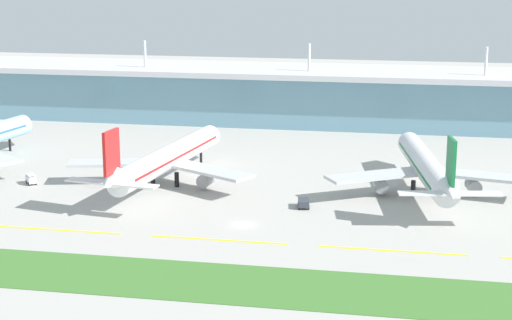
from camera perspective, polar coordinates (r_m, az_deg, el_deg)
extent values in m
plane|color=#A8A59E|center=(174.47, -0.88, -4.45)|extent=(600.00, 600.00, 0.00)
cube|color=#6693A8|center=(282.32, 3.75, 4.21)|extent=(280.00, 28.00, 16.49)
cube|color=silver|center=(280.99, 3.78, 6.04)|extent=(288.00, 34.00, 1.80)
cylinder|color=silver|center=(287.04, -7.60, 7.20)|extent=(0.90, 0.90, 9.00)
cylinder|color=silver|center=(274.82, 3.65, 7.01)|extent=(0.90, 0.90, 9.00)
cylinder|color=silver|center=(273.74, 15.44, 6.53)|extent=(0.90, 0.90, 9.00)
cone|color=#9ED1EA|center=(257.22, -15.33, 2.44)|extent=(6.11, 4.88, 5.51)
cylinder|color=black|center=(250.98, -16.46, 1.00)|extent=(0.70, 0.70, 3.60)
cylinder|color=white|center=(206.39, -5.94, 0.20)|extent=(13.22, 54.75, 5.80)
cone|color=white|center=(232.66, -2.97, 1.77)|extent=(6.01, 4.72, 5.51)
cone|color=white|center=(179.88, -9.92, -1.54)|extent=(5.79, 7.24, 5.72)
cube|color=red|center=(179.19, -9.85, 0.53)|extent=(1.57, 6.44, 9.50)
cube|color=white|center=(182.98, -11.36, -1.41)|extent=(10.34, 4.54, 0.36)
cube|color=white|center=(177.87, -8.28, -1.72)|extent=(10.34, 4.54, 0.36)
cube|color=#B7BABF|center=(208.04, -9.45, -0.18)|extent=(24.93, 12.45, 0.70)
cylinder|color=gray|center=(209.40, -8.94, -0.86)|extent=(3.79, 4.90, 3.20)
cube|color=#B7BABF|center=(198.14, -3.30, -0.71)|extent=(24.20, 17.85, 0.70)
cylinder|color=gray|center=(200.58, -3.45, -1.36)|extent=(3.79, 4.90, 3.20)
cylinder|color=black|center=(225.70, -3.78, 0.17)|extent=(0.70, 0.70, 3.60)
cylinder|color=black|center=(206.22, -7.06, -1.19)|extent=(1.10, 1.10, 3.60)
cylinder|color=black|center=(203.60, -5.44, -1.34)|extent=(1.10, 1.10, 3.60)
cube|color=red|center=(206.30, -5.94, 0.30)|extent=(12.51, 49.36, 0.60)
cylinder|color=silver|center=(200.95, 11.51, -0.37)|extent=(13.99, 50.73, 5.80)
cone|color=silver|center=(227.10, 10.32, 1.28)|extent=(6.09, 4.85, 5.51)
cone|color=silver|center=(173.86, 13.14, -2.22)|extent=(5.95, 7.35, 5.72)
cube|color=#146B38|center=(173.21, 13.19, -0.08)|extent=(1.74, 6.43, 9.50)
cube|color=silver|center=(173.33, 11.32, -2.25)|extent=(10.39, 4.80, 0.36)
cube|color=silver|center=(175.60, 14.86, -2.24)|extent=(10.39, 4.80, 0.36)
cube|color=#B7BABF|center=(195.21, 8.25, -1.04)|extent=(24.02, 18.32, 0.70)
cylinder|color=gray|center=(197.45, 8.52, -1.72)|extent=(3.89, 4.96, 3.20)
cube|color=#B7BABF|center=(199.59, 15.10, -1.06)|extent=(24.90, 11.86, 0.70)
cylinder|color=gray|center=(201.35, 14.63, -1.72)|extent=(3.89, 4.96, 3.20)
cylinder|color=black|center=(220.16, 10.60, -0.38)|extent=(0.70, 0.70, 3.60)
cylinder|color=black|center=(198.70, 10.69, -1.89)|extent=(1.10, 1.10, 3.60)
cylinder|color=black|center=(199.86, 12.50, -1.89)|extent=(1.10, 1.10, 3.60)
cube|color=#146B38|center=(200.85, 11.52, -0.26)|extent=(13.21, 45.76, 0.60)
cube|color=yellow|center=(175.99, -13.50, -4.67)|extent=(28.00, 0.70, 0.04)
cube|color=yellow|center=(165.37, -2.63, -5.48)|extent=(28.00, 0.70, 0.04)
cube|color=yellow|center=(161.36, 9.28, -6.14)|extent=(28.00, 0.70, 0.04)
cube|color=#3D702D|center=(144.82, -3.45, -8.30)|extent=(300.00, 18.00, 0.10)
cube|color=silver|center=(212.56, -15.12, -1.28)|extent=(3.66, 3.93, 1.60)
cube|color=silver|center=(212.28, -15.14, -0.97)|extent=(3.43, 3.65, 0.16)
cylinder|color=black|center=(213.78, -15.40, -1.43)|extent=(0.84, 0.92, 0.90)
cylinder|color=black|center=(214.12, -14.98, -1.38)|extent=(0.84, 0.92, 0.90)
cylinder|color=black|center=(211.40, -15.25, -1.59)|extent=(0.84, 0.92, 0.90)
cylinder|color=black|center=(211.74, -14.82, -1.54)|extent=(0.84, 0.92, 0.90)
cube|color=#333842|center=(186.27, 3.27, -2.92)|extent=(3.07, 4.73, 1.40)
cylinder|color=black|center=(187.92, 2.92, -2.99)|extent=(0.49, 0.94, 0.90)
cylinder|color=black|center=(187.98, 3.58, -3.00)|extent=(0.49, 0.94, 0.90)
cylinder|color=black|center=(184.97, 2.94, -3.27)|extent=(0.49, 0.94, 0.90)
cylinder|color=black|center=(185.03, 3.61, -3.27)|extent=(0.49, 0.94, 0.90)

